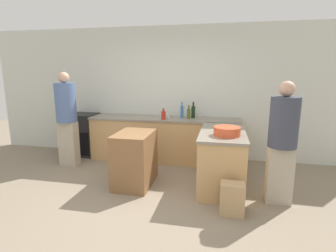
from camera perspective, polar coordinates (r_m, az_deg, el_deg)
The scene contains 15 objects.
ground_plane at distance 3.81m, azimuth -7.26°, elevation -16.32°, with size 14.00×14.00×0.00m, color gray.
wall_back at distance 5.54m, azimuth -0.04°, elevation 7.18°, with size 8.00×0.06×2.70m.
counter_back at distance 5.35m, azimuth -0.81°, elevation -2.83°, with size 3.00×0.67×0.88m.
counter_peninsula at distance 4.26m, azimuth 11.60°, elevation -6.88°, with size 0.69×1.41×0.88m.
range_oven at distance 6.03m, azimuth -17.82°, elevation -1.73°, with size 0.61×0.59×0.90m.
island_table at distance 4.23m, azimuth -7.23°, elevation -7.09°, with size 0.55×0.81×0.85m.
mixing_bowl at distance 3.86m, azimuth 12.71°, elevation -1.11°, with size 0.38×0.38×0.13m.
wine_bottle_dark at distance 5.26m, azimuth 5.52°, elevation 3.15°, with size 0.08×0.08×0.32m.
olive_oil_bottle at distance 5.17m, azimuth 4.53°, elevation 2.79°, with size 0.07×0.07×0.26m.
hot_sauce_bottle at distance 5.06m, azimuth -1.00°, elevation 2.40°, with size 0.08×0.08×0.21m.
water_bottle_blue at distance 5.25m, azimuth 3.05°, elevation 3.18°, with size 0.06×0.06×0.32m.
vinegar_bottle_clear at distance 5.23m, azimuth 0.13°, elevation 2.62°, with size 0.08×0.08×0.19m.
person_by_range at distance 5.31m, azimuth -21.19°, elevation 2.01°, with size 0.38×0.38×1.78m.
person_at_peninsula at distance 3.80m, azimuth 23.66°, elevation -2.76°, with size 0.37×0.37×1.67m.
paper_bag at distance 3.52m, azimuth 13.78°, elevation -15.17°, with size 0.30×0.22×0.42m.
Camera 1 is at (1.13, -3.17, 1.78)m, focal length 28.00 mm.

